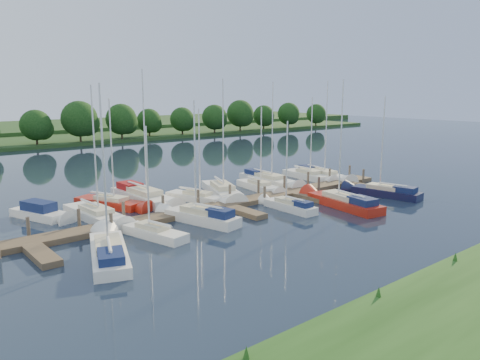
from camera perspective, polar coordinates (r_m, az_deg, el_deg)
ground at (r=34.61m, az=6.10°, el=-5.89°), size 260.00×260.00×0.00m
dock at (r=39.82m, az=-1.42°, el=-3.29°), size 40.00×6.00×0.40m
mooring_pilings at (r=40.59m, az=-2.40°, el=-2.44°), size 38.24×2.84×2.00m
far_shore at (r=101.43m, az=-25.76°, el=4.36°), size 180.00×30.00×0.60m
motorboat at (r=40.07m, az=-23.09°, el=-3.86°), size 3.42×5.94×1.72m
sailboat_n_2 at (r=38.25m, az=-17.01°, el=-4.27°), size 2.46×8.52×10.73m
sailboat_n_3 at (r=41.96m, az=-15.30°, el=-2.85°), size 4.25×7.46×9.64m
sailboat_n_4 at (r=43.23m, az=-11.60°, el=-2.18°), size 2.55×9.57×12.21m
sailboat_n_5 at (r=42.75m, az=-5.12°, el=-2.25°), size 3.28×6.81×8.69m
sailboat_n_6 at (r=44.90m, az=-2.11°, el=-1.56°), size 4.71×8.88×11.42m
sailboat_n_7 at (r=47.37m, az=2.39°, el=-0.91°), size 2.39×6.86×8.71m
sailboat_n_8 at (r=50.69m, az=3.58°, el=-0.08°), size 2.50×8.86×11.18m
sailboat_n_9 at (r=53.86m, az=8.37°, el=0.42°), size 2.17×7.51×9.61m
sailboat_n_10 at (r=54.60m, az=10.00°, el=0.56°), size 3.46×9.13×11.36m
sailboat_s_0 at (r=29.67m, az=-15.71°, el=-8.50°), size 4.41×8.46×10.74m
sailboat_s_1 at (r=32.97m, az=-10.69°, el=-6.39°), size 2.63×6.20×7.96m
sailboat_s_2 at (r=35.97m, az=-4.85°, el=-4.65°), size 3.28×7.47×9.72m
sailboat_s_3 at (r=39.70m, az=5.98°, el=-3.22°), size 1.48×5.97×7.80m
sailboat_s_4 at (r=41.57m, az=12.33°, el=-2.75°), size 3.21×8.93×11.29m
sailboat_s_5 at (r=46.73m, az=17.13°, el=-1.49°), size 2.87×7.72×9.81m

